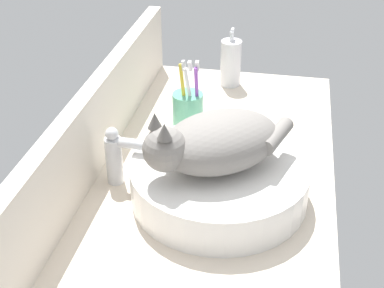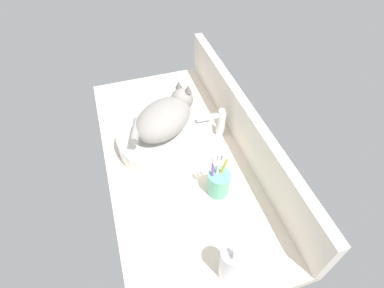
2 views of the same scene
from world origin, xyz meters
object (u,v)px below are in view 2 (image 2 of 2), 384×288
sink_basin (165,137)px  toothbrush_cup (219,182)px  faucet (218,121)px  soap_dispenser (230,263)px  cat (165,116)px

sink_basin → toothbrush_cup: size_ratio=1.97×
sink_basin → faucet: bearing=87.3°
faucet → sink_basin: bearing=-92.7°
soap_dispenser → toothbrush_cup: 28.16cm
sink_basin → faucet: faucet is taller
faucet → soap_dispenser: bearing=-17.7°
sink_basin → toothbrush_cup: bearing=23.8°
faucet → soap_dispenser: soap_dispenser is taller
sink_basin → cat: (-0.89, 1.04, 9.88)cm
sink_basin → toothbrush_cup: (27.22, 12.03, 1.03)cm
soap_dispenser → faucet: bearing=162.3°
sink_basin → soap_dispenser: (54.38, 4.78, 2.74)cm
soap_dispenser → sink_basin: bearing=-175.0°
sink_basin → soap_dispenser: bearing=5.0°
cat → soap_dispenser: size_ratio=1.80×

